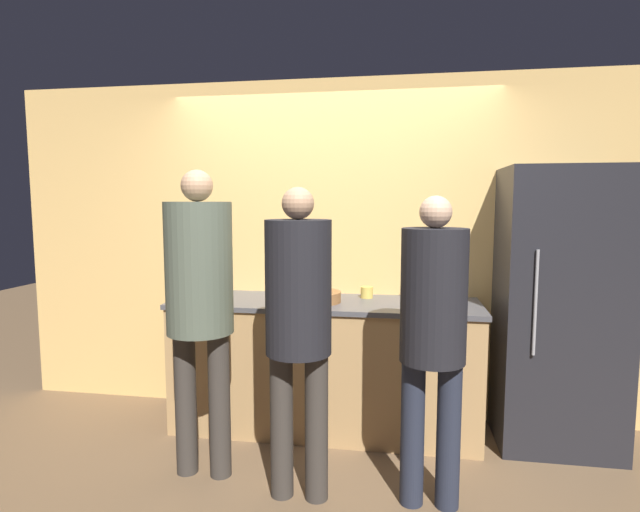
# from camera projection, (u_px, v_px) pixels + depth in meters

# --- Properties ---
(ground_plane) EXTENTS (14.00, 14.00, 0.00)m
(ground_plane) POSITION_uv_depth(u_px,v_px,m) (316.00, 451.00, 3.35)
(ground_plane) COLOR brown
(wall_back) EXTENTS (5.20, 0.06, 2.60)m
(wall_back) POSITION_uv_depth(u_px,v_px,m) (332.00, 249.00, 3.92)
(wall_back) COLOR #E0B266
(wall_back) RESTS_ON ground_plane
(counter) EXTENTS (2.22, 0.70, 0.95)m
(counter) POSITION_uv_depth(u_px,v_px,m) (325.00, 364.00, 3.68)
(counter) COLOR tan
(counter) RESTS_ON ground_plane
(refrigerator) EXTENTS (0.78, 0.64, 1.90)m
(refrigerator) POSITION_uv_depth(u_px,v_px,m) (559.00, 308.00, 3.37)
(refrigerator) COLOR #232328
(refrigerator) RESTS_ON ground_plane
(person_left) EXTENTS (0.39, 0.39, 1.85)m
(person_left) POSITION_uv_depth(u_px,v_px,m) (200.00, 291.00, 2.96)
(person_left) COLOR #38332D
(person_left) RESTS_ON ground_plane
(person_center) EXTENTS (0.36, 0.36, 1.75)m
(person_center) POSITION_uv_depth(u_px,v_px,m) (298.00, 315.00, 2.72)
(person_center) COLOR #38332D
(person_center) RESTS_ON ground_plane
(person_right) EXTENTS (0.35, 0.35, 1.70)m
(person_right) POSITION_uv_depth(u_px,v_px,m) (433.00, 325.00, 2.65)
(person_right) COLOR #232838
(person_right) RESTS_ON ground_plane
(fruit_bowl) EXTENTS (0.36, 0.36, 0.12)m
(fruit_bowl) POSITION_uv_depth(u_px,v_px,m) (316.00, 296.00, 3.57)
(fruit_bowl) COLOR brown
(fruit_bowl) RESTS_ON counter
(utensil_crock) EXTENTS (0.12, 0.12, 0.28)m
(utensil_crock) POSITION_uv_depth(u_px,v_px,m) (415.00, 293.00, 3.59)
(utensil_crock) COLOR #ADA393
(utensil_crock) RESTS_ON counter
(bottle_dark) EXTENTS (0.07, 0.07, 0.15)m
(bottle_dark) POSITION_uv_depth(u_px,v_px,m) (195.00, 289.00, 3.78)
(bottle_dark) COLOR #333338
(bottle_dark) RESTS_ON counter
(cup_yellow) EXTENTS (0.09, 0.09, 0.08)m
(cup_yellow) POSITION_uv_depth(u_px,v_px,m) (367.00, 292.00, 3.72)
(cup_yellow) COLOR gold
(cup_yellow) RESTS_ON counter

